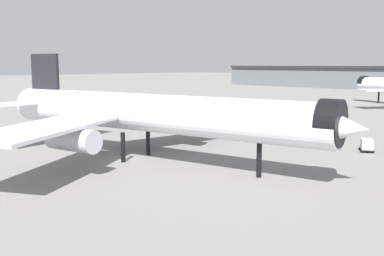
{
  "coord_description": "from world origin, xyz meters",
  "views": [
    {
      "loc": [
        47.33,
        -32.66,
        12.45
      ],
      "look_at": [
        8.92,
        3.49,
        4.82
      ],
      "focal_mm": 41.43,
      "sensor_mm": 36.0,
      "label": 1
    }
  ],
  "objects": [
    {
      "name": "ground",
      "position": [
        0.0,
        0.0,
        0.0
      ],
      "size": [
        900.0,
        900.0,
        0.0
      ],
      "primitive_type": "plane",
      "color": "slate"
    },
    {
      "name": "airliner_near_gate",
      "position": [
        2.2,
        1.9,
        6.16
      ],
      "size": [
        53.41,
        48.0,
        13.99
      ],
      "rotation": [
        0.0,
        0.0,
        0.23
      ],
      "color": "white",
      "rests_on": "ground"
    },
    {
      "name": "baggage_cart_trailing",
      "position": [
        19.1,
        28.28,
        0.98
      ],
      "size": [
        2.74,
        2.87,
        1.82
      ],
      "rotation": [
        0.0,
        0.0,
        2.14
      ],
      "color": "black",
      "rests_on": "ground"
    },
    {
      "name": "service_truck_front",
      "position": [
        -13.43,
        30.27,
        1.59
      ],
      "size": [
        5.85,
        3.48,
        3.0
      ],
      "rotation": [
        0.0,
        0.0,
        0.2
      ],
      "color": "black",
      "rests_on": "ground"
    }
  ]
}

